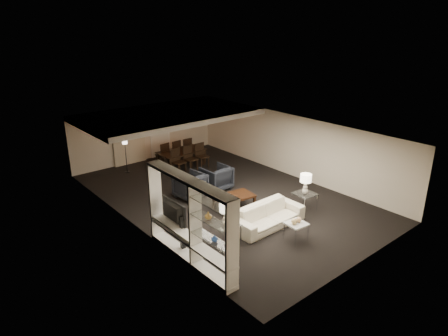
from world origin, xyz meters
TOP-DOWN VIEW (x-y plane):
  - floor at (0.00, 0.00)m, footprint 11.00×11.00m
  - ceiling at (0.00, 0.00)m, footprint 7.00×11.00m
  - wall_back at (0.00, 5.50)m, footprint 7.00×0.02m
  - wall_front at (0.00, -5.50)m, footprint 7.00×0.02m
  - wall_left at (-3.50, 0.00)m, footprint 0.02×11.00m
  - wall_right at (3.50, 0.00)m, footprint 0.02×11.00m
  - ceiling_soffit at (0.00, 3.50)m, footprint 7.00×4.00m
  - curtains at (-0.90, 5.42)m, footprint 1.50×0.12m
  - door at (0.70, 5.47)m, footprint 0.90×0.05m
  - painting at (2.10, 5.46)m, footprint 0.95×0.04m
  - media_unit at (-3.31, -2.60)m, footprint 0.38×3.40m
  - pendant_light at (0.30, 3.50)m, footprint 0.52×0.52m
  - sofa at (-0.36, -2.56)m, footprint 2.40×0.96m
  - coffee_table at (-0.36, -0.96)m, footprint 1.40×0.93m
  - armchair_left at (-0.96, 0.74)m, footprint 1.07×1.09m
  - armchair_right at (0.24, 0.74)m, footprint 0.97×1.00m
  - side_table_left at (-2.06, -2.56)m, footprint 0.73×0.73m
  - side_table_right at (1.34, -2.56)m, footprint 0.70×0.70m
  - table_lamp_left at (-2.06, -2.56)m, footprint 0.40×0.40m
  - table_lamp_right at (1.34, -2.56)m, footprint 0.40×0.40m
  - marble_table at (-0.36, -3.66)m, footprint 0.60×0.60m
  - gold_gourd_a at (-0.46, -3.66)m, footprint 0.18×0.18m
  - gold_gourd_b at (-0.26, -3.66)m, footprint 0.15×0.15m
  - television at (-3.28, -1.65)m, footprint 1.09×0.14m
  - vase_blue at (-3.31, -3.62)m, footprint 0.16×0.16m
  - vase_amber at (-3.31, -3.39)m, footprint 0.17×0.17m
  - floor_speaker at (-3.20, -2.09)m, footprint 0.13×0.13m
  - dining_table at (0.66, 3.61)m, footprint 2.03×1.17m
  - chair_nl at (0.06, 2.96)m, footprint 0.55×0.55m
  - chair_nm at (0.66, 2.96)m, footprint 0.52×0.52m
  - chair_nr at (1.26, 2.96)m, footprint 0.49×0.49m
  - chair_fl at (0.06, 4.26)m, footprint 0.53×0.53m
  - chair_fm at (0.66, 4.26)m, footprint 0.53×0.53m
  - chair_fr at (1.26, 4.26)m, footprint 0.49×0.49m
  - floor_lamp at (-1.52, 4.52)m, footprint 0.26×0.26m

SIDE VIEW (x-z plane):
  - floor at x=0.00m, z-range 0.00..0.00m
  - coffee_table at x=-0.36m, z-range 0.00..0.47m
  - marble_table at x=-0.36m, z-range 0.00..0.55m
  - side_table_left at x=-2.06m, z-range 0.00..0.61m
  - side_table_right at x=1.34m, z-range 0.00..0.61m
  - sofa at x=-0.36m, z-range 0.00..0.70m
  - dining_table at x=0.66m, z-range 0.00..0.70m
  - armchair_left at x=-0.96m, z-range 0.00..0.89m
  - armchair_right at x=0.24m, z-range 0.00..0.89m
  - chair_nl at x=0.06m, z-range 0.00..1.05m
  - chair_nm at x=0.66m, z-range 0.00..1.05m
  - chair_nr at x=1.26m, z-range 0.00..1.05m
  - chair_fl at x=0.06m, z-range 0.00..1.05m
  - chair_fm at x=0.66m, z-range 0.00..1.05m
  - chair_fr at x=1.26m, z-range 0.00..1.05m
  - floor_speaker at x=-3.20m, z-range 0.00..1.08m
  - gold_gourd_b at x=-0.26m, z-range 0.55..0.70m
  - gold_gourd_a at x=-0.46m, z-range 0.55..0.72m
  - floor_lamp at x=-1.52m, z-range 0.00..1.42m
  - table_lamp_left at x=-2.06m, z-range 0.61..1.29m
  - table_lamp_right at x=1.34m, z-range 0.61..1.29m
  - door at x=0.70m, z-range 0.00..2.10m
  - television at x=-3.28m, z-range 0.75..1.38m
  - vase_blue at x=-3.31m, z-range 1.06..1.22m
  - media_unit at x=-3.31m, z-range 0.00..2.35m
  - curtains at x=-0.90m, z-range 0.00..2.40m
  - wall_back at x=0.00m, z-range 0.00..2.50m
  - wall_front at x=0.00m, z-range 0.00..2.50m
  - wall_left at x=-3.50m, z-range 0.00..2.50m
  - wall_right at x=3.50m, z-range 0.00..2.50m
  - painting at x=2.10m, z-range 1.23..1.88m
  - vase_amber at x=-3.31m, z-range 1.56..1.74m
  - pendant_light at x=0.30m, z-range 1.80..2.04m
  - ceiling_soffit at x=0.00m, z-range 2.30..2.50m
  - ceiling at x=0.00m, z-range 2.49..2.51m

